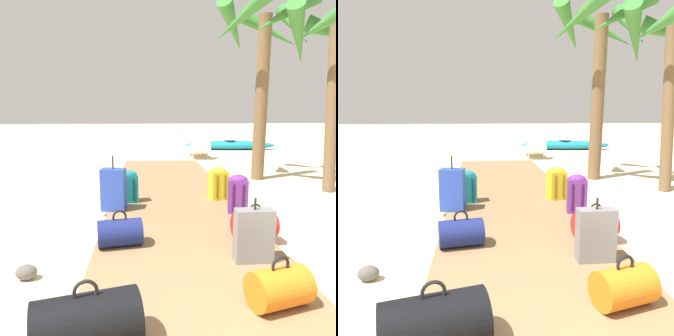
% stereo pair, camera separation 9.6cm
% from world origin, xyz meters
% --- Properties ---
extents(ground_plane, '(60.00, 60.00, 0.00)m').
position_xyz_m(ground_plane, '(0.00, 3.44, 0.00)').
color(ground_plane, beige).
extents(boardwalk, '(2.08, 8.61, 0.08)m').
position_xyz_m(boardwalk, '(0.00, 4.30, 0.04)').
color(boardwalk, olive).
rests_on(boardwalk, ground).
extents(suitcase_grey, '(0.39, 0.17, 0.67)m').
position_xyz_m(suitcase_grey, '(0.63, 1.89, 0.36)').
color(suitcase_grey, slate).
rests_on(suitcase_grey, boardwalk).
extents(duffel_bag_navy, '(0.54, 0.39, 0.42)m').
position_xyz_m(duffel_bag_navy, '(-0.76, 2.37, 0.24)').
color(duffel_bag_navy, navy).
rests_on(duffel_bag_navy, boardwalk).
extents(duffel_bag_red, '(0.54, 0.40, 0.43)m').
position_xyz_m(duffel_bag_red, '(0.84, 2.50, 0.24)').
color(duffel_bag_red, red).
rests_on(duffel_bag_red, boardwalk).
extents(backpack_purple, '(0.33, 0.31, 0.57)m').
position_xyz_m(backpack_purple, '(0.92, 3.52, 0.38)').
color(backpack_purple, '#6B2D84').
rests_on(backpack_purple, boardwalk).
extents(backpack_yellow, '(0.33, 0.31, 0.55)m').
position_xyz_m(backpack_yellow, '(0.79, 4.29, 0.37)').
color(backpack_yellow, gold).
rests_on(backpack_yellow, boardwalk).
extents(duffel_bag_orange, '(0.53, 0.43, 0.43)m').
position_xyz_m(duffel_bag_orange, '(0.58, 1.09, 0.24)').
color(duffel_bag_orange, orange).
rests_on(duffel_bag_orange, boardwalk).
extents(suitcase_blue, '(0.39, 0.28, 0.84)m').
position_xyz_m(suitcase_blue, '(-0.95, 3.76, 0.40)').
color(suitcase_blue, '#2847B7').
rests_on(suitcase_blue, boardwalk).
extents(duffel_bag_black, '(0.76, 0.53, 0.48)m').
position_xyz_m(duffel_bag_black, '(-0.84, 0.71, 0.27)').
color(duffel_bag_black, black).
rests_on(duffel_bag_black, boardwalk).
extents(backpack_teal, '(0.35, 0.27, 0.54)m').
position_xyz_m(backpack_teal, '(-0.75, 4.19, 0.36)').
color(backpack_teal, '#197A7F').
rests_on(backpack_teal, boardwalk).
extents(palm_tree_far_right, '(2.25, 2.32, 3.97)m').
position_xyz_m(palm_tree_far_right, '(2.11, 6.16, 3.04)').
color(palm_tree_far_right, brown).
rests_on(palm_tree_far_right, ground).
extents(lounge_chair, '(0.61, 1.51, 0.82)m').
position_xyz_m(lounge_chair, '(1.30, 9.73, 0.33)').
color(lounge_chair, white).
rests_on(lounge_chair, ground).
extents(kayak, '(3.56, 1.02, 0.36)m').
position_xyz_m(kayak, '(2.86, 11.74, 0.18)').
color(kayak, teal).
rests_on(kayak, ground).
extents(rock_left_near, '(0.21, 0.16, 0.15)m').
position_xyz_m(rock_left_near, '(-1.61, 1.81, 0.08)').
color(rock_left_near, '#5B5651').
rests_on(rock_left_near, ground).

